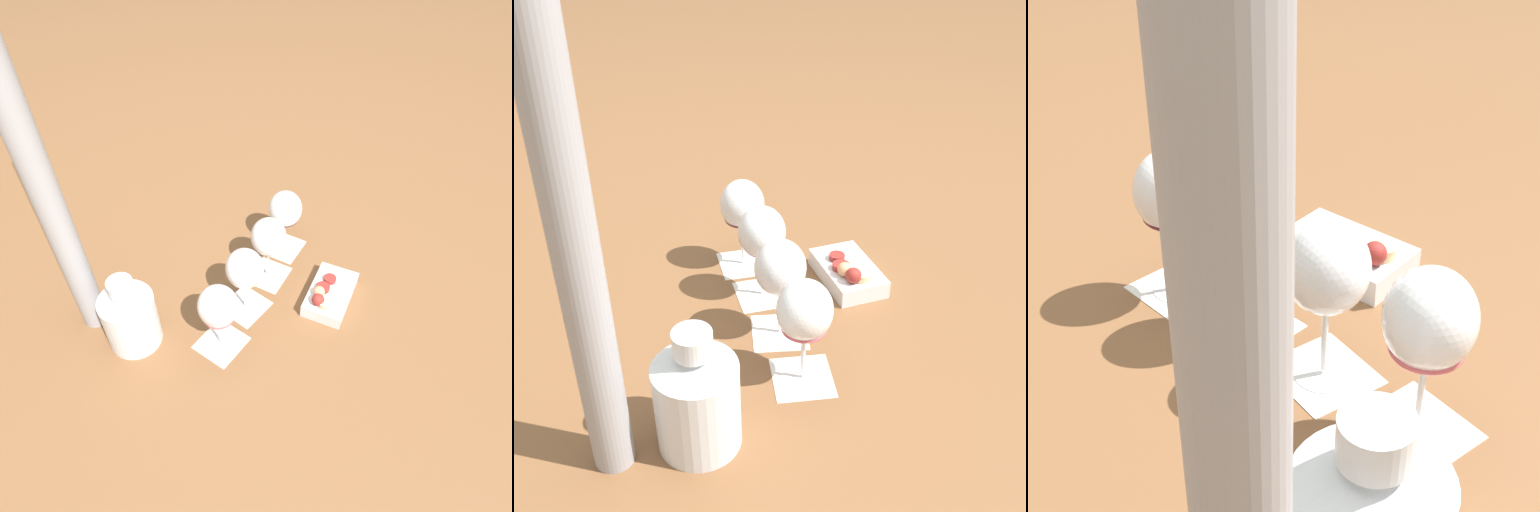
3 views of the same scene
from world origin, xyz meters
The scene contains 12 objects.
ground_plane centered at (0.00, 0.00, 0.00)m, with size 8.00×8.00×0.00m, color brown.
tasting_card_0 centered at (-0.15, -0.09, 0.00)m, with size 0.13×0.12×0.00m.
tasting_card_1 centered at (-0.05, -0.03, 0.00)m, with size 0.12×0.12×0.00m.
tasting_card_2 centered at (0.05, 0.03, 0.00)m, with size 0.13×0.13×0.00m.
tasting_card_3 centered at (0.14, 0.09, 0.00)m, with size 0.13×0.13×0.00m.
wine_glass_0 centered at (-0.15, -0.09, 0.13)m, with size 0.09×0.09×0.18m.
wine_glass_1 centered at (-0.05, -0.03, 0.13)m, with size 0.09×0.09×0.18m.
wine_glass_2 centered at (0.05, 0.03, 0.13)m, with size 0.09×0.09×0.18m.
wine_glass_3 centered at (0.14, 0.09, 0.13)m, with size 0.09×0.09×0.18m.
ceramic_vase centered at (-0.31, 0.03, 0.08)m, with size 0.12×0.12×0.19m.
snack_dish centered at (0.13, -0.12, 0.02)m, with size 0.19×0.17×0.06m.
umbrella_pole centered at (-0.37, 0.13, 0.49)m, with size 0.06×0.06×0.98m.
Camera 1 is at (-0.39, -0.62, 0.88)m, focal length 32.00 mm.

